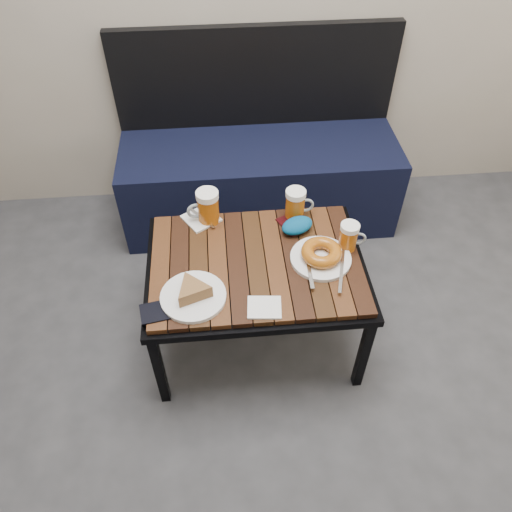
{
  "coord_description": "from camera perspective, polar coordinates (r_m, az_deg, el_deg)",
  "views": [
    {
      "loc": [
        -0.24,
        -0.37,
        1.85
      ],
      "look_at": [
        -0.12,
        0.94,
        0.5
      ],
      "focal_mm": 35.0,
      "sensor_mm": 36.0,
      "label": 1
    }
  ],
  "objects": [
    {
      "name": "napkin_right",
      "position": [
        1.75,
        0.96,
        -5.9
      ],
      "size": [
        0.13,
        0.11,
        0.01
      ],
      "rotation": [
        0.0,
        0.0,
        -0.1
      ],
      "color": "white",
      "rests_on": "cafe_table"
    },
    {
      "name": "napkin_left",
      "position": [
        2.08,
        -6.29,
        4.31
      ],
      "size": [
        0.18,
        0.18,
        0.01
      ],
      "rotation": [
        0.0,
        0.0,
        0.56
      ],
      "color": "white",
      "rests_on": "cafe_table"
    },
    {
      "name": "cafe_table",
      "position": [
        1.93,
        -0.0,
        -1.49
      ],
      "size": [
        0.84,
        0.62,
        0.47
      ],
      "color": "black",
      "rests_on": "ground"
    },
    {
      "name": "beer_mug_centre",
      "position": [
        2.05,
        4.57,
        5.97
      ],
      "size": [
        0.12,
        0.08,
        0.13
      ],
      "rotation": [
        0.0,
        0.0,
        0.03
      ],
      "color": "#AB520D",
      "rests_on": "cafe_table"
    },
    {
      "name": "beer_mug_right",
      "position": [
        1.94,
        10.59,
        2.23
      ],
      "size": [
        0.11,
        0.08,
        0.12
      ],
      "rotation": [
        0.0,
        0.0,
        -0.14
      ],
      "color": "#AB520D",
      "rests_on": "cafe_table"
    },
    {
      "name": "beer_mug_left",
      "position": [
        2.03,
        -5.58,
        5.62
      ],
      "size": [
        0.14,
        0.1,
        0.15
      ],
      "rotation": [
        0.0,
        0.0,
        3.25
      ],
      "color": "#AB520D",
      "rests_on": "cafe_table"
    },
    {
      "name": "knit_pouch",
      "position": [
        2.01,
        4.72,
        3.5
      ],
      "size": [
        0.16,
        0.13,
        0.06
      ],
      "primitive_type": "ellipsoid",
      "rotation": [
        0.0,
        0.0,
        0.42
      ],
      "color": "navy",
      "rests_on": "cafe_table"
    },
    {
      "name": "plate_bagel",
      "position": [
        1.9,
        7.45,
        0.11
      ],
      "size": [
        0.23,
        0.3,
        0.06
      ],
      "color": "white",
      "rests_on": "cafe_table"
    },
    {
      "name": "bench",
      "position": [
        2.66,
        0.38,
        9.51
      ],
      "size": [
        1.4,
        0.5,
        0.95
      ],
      "color": "black",
      "rests_on": "ground"
    },
    {
      "name": "plate_pie",
      "position": [
        1.77,
        -7.23,
        -4.23
      ],
      "size": [
        0.24,
        0.24,
        0.07
      ],
      "color": "white",
      "rests_on": "cafe_table"
    },
    {
      "name": "passport_navy",
      "position": [
        1.77,
        -11.1,
        -6.21
      ],
      "size": [
        0.14,
        0.11,
        0.01
      ],
      "primitive_type": "cube",
      "rotation": [
        0.0,
        0.0,
        -1.4
      ],
      "color": "black",
      "rests_on": "cafe_table"
    },
    {
      "name": "passport_burgundy",
      "position": [
        2.05,
        4.15,
        3.64
      ],
      "size": [
        0.13,
        0.15,
        0.01
      ],
      "primitive_type": "cube",
      "rotation": [
        0.0,
        0.0,
        0.45
      ],
      "color": "black",
      "rests_on": "cafe_table"
    }
  ]
}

